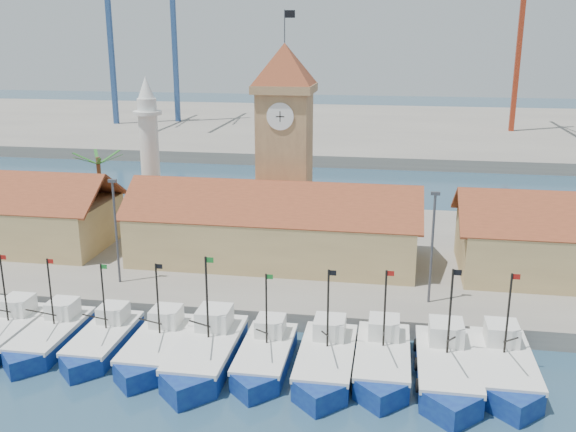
# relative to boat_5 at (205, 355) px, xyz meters

# --- Properties ---
(ground) EXTENTS (400.00, 400.00, 0.00)m
(ground) POSITION_rel_boat_5_xyz_m (1.43, -1.79, -0.84)
(ground) COLOR navy
(ground) RESTS_ON ground
(quay) EXTENTS (140.00, 32.00, 1.50)m
(quay) POSITION_rel_boat_5_xyz_m (1.43, 22.21, -0.09)
(quay) COLOR gray
(quay) RESTS_ON ground
(terminal) EXTENTS (240.00, 80.00, 2.00)m
(terminal) POSITION_rel_boat_5_xyz_m (1.43, 108.21, 0.16)
(terminal) COLOR gray
(terminal) RESTS_ON ground
(boat_1) EXTENTS (3.42, 9.37, 7.09)m
(boat_1) POSITION_rel_boat_5_xyz_m (-15.62, 0.71, -0.11)
(boat_1) COLOR navy
(boat_1) RESTS_ON ground
(boat_2) EXTENTS (3.35, 9.19, 6.95)m
(boat_2) POSITION_rel_boat_5_xyz_m (-12.00, 0.82, -0.12)
(boat_2) COLOR navy
(boat_2) RESTS_ON ground
(boat_3) EXTENTS (3.27, 8.95, 6.77)m
(boat_3) POSITION_rel_boat_5_xyz_m (-7.93, 0.87, -0.14)
(boat_3) COLOR navy
(boat_3) RESTS_ON ground
(boat_4) EXTENTS (3.47, 9.50, 7.19)m
(boat_4) POSITION_rel_boat_5_xyz_m (-3.72, 0.52, -0.09)
(boat_4) COLOR navy
(boat_4) RESTS_ON ground
(boat_5) EXTENTS (3.91, 10.71, 8.11)m
(boat_5) POSITION_rel_boat_5_xyz_m (0.00, 0.00, 0.00)
(boat_5) COLOR navy
(boat_5) RESTS_ON ground
(boat_6) EXTENTS (3.35, 9.18, 6.95)m
(boat_6) POSITION_rel_boat_5_xyz_m (4.08, 0.45, -0.12)
(boat_6) COLOR navy
(boat_6) RESTS_ON ground
(boat_7) EXTENTS (3.65, 10.00, 7.57)m
(boat_7) POSITION_rel_boat_5_xyz_m (8.29, 0.32, -0.06)
(boat_7) COLOR navy
(boat_7) RESTS_ON ground
(boat_8) EXTENTS (3.61, 9.89, 7.48)m
(boat_8) POSITION_rel_boat_5_xyz_m (12.05, 1.06, -0.06)
(boat_8) COLOR navy
(boat_8) RESTS_ON ground
(boat_9) EXTENTS (3.89, 10.64, 8.05)m
(boat_9) POSITION_rel_boat_5_xyz_m (16.25, 0.47, -0.01)
(boat_9) COLOR navy
(boat_9) RESTS_ON ground
(boat_10) EXTENTS (3.70, 10.13, 7.66)m
(boat_10) POSITION_rel_boat_5_xyz_m (20.03, 1.33, -0.05)
(boat_10) COLOR navy
(boat_10) RESTS_ON ground
(hall_center) EXTENTS (27.04, 10.13, 7.61)m
(hall_center) POSITION_rel_boat_5_xyz_m (1.43, 18.21, 3.15)
(hall_center) COLOR tan
(hall_center) RESTS_ON quay
(clock_tower) EXTENTS (5.80, 5.80, 22.70)m
(clock_tower) POSITION_rel_boat_5_xyz_m (1.43, 24.20, 11.12)
(clock_tower) COLOR tan
(clock_tower) RESTS_ON quay
(minaret) EXTENTS (3.00, 3.00, 16.30)m
(minaret) POSITION_rel_boat_5_xyz_m (-13.57, 26.21, 8.89)
(minaret) COLOR silver
(minaret) RESTS_ON quay
(palm_tree) EXTENTS (5.60, 5.03, 8.39)m
(palm_tree) POSITION_rel_boat_5_xyz_m (-18.57, 24.21, 5.41)
(palm_tree) COLOR brown
(palm_tree) RESTS_ON quay
(lamp_posts) EXTENTS (80.70, 0.25, 9.03)m
(lamp_posts) POSITION_rel_boat_5_xyz_m (1.93, 10.21, 5.64)
(lamp_posts) COLOR #3F3F44
(lamp_posts) RESTS_ON quay
(crane_blue_far) EXTENTS (1.00, 36.26, 46.18)m
(crane_blue_far) POSITION_rel_boat_5_xyz_m (-50.68, 98.40, 27.08)
(crane_blue_far) COLOR navy
(crane_blue_far) RESTS_ON terminal
(crane_blue_near) EXTENTS (1.00, 33.64, 42.48)m
(crane_blue_near) POSITION_rel_boat_5_xyz_m (-38.01, 104.67, 24.82)
(crane_blue_near) COLOR navy
(crane_blue_near) RESTS_ON terminal
(crane_red_right) EXTENTS (1.00, 32.37, 41.06)m
(crane_red_right) POSITION_rel_boat_5_xyz_m (36.53, 101.82, 23.93)
(crane_red_right) COLOR #982E17
(crane_red_right) RESTS_ON terminal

